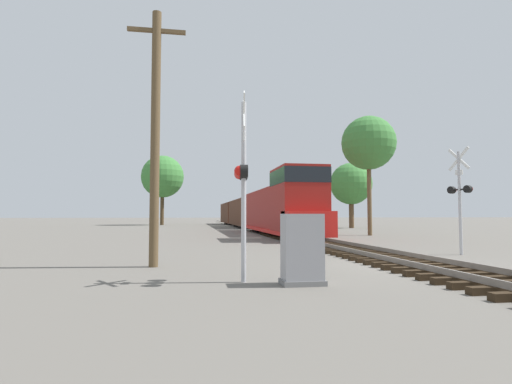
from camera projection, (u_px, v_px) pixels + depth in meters
The scene contains 10 objects.
ground_plane at pixel (407, 265), 12.54m from camera, with size 400.00×400.00×0.00m, color #666059.
rail_track_bed at pixel (407, 261), 12.54m from camera, with size 2.60×160.00×0.31m.
freight_train at pixel (250, 212), 45.41m from camera, with size 2.86×50.40×4.56m.
crossing_signal_near at pixel (242, 176), 9.55m from camera, with size 0.41×1.01×4.48m.
crossing_signal_far at pixel (460, 193), 15.99m from camera, with size 0.59×1.00×4.30m.
relay_cabinet at pixel (302, 250), 9.12m from camera, with size 0.98×0.65×1.61m.
utility_pole at pixel (155, 133), 12.40m from camera, with size 1.80×0.28×8.00m.
tree_far_right at pixel (369, 143), 30.92m from camera, with size 4.17×4.17×9.24m.
tree_mid_background at pixel (351, 184), 47.93m from camera, with size 5.02×5.02×7.82m.
tree_deep_background at pixel (163, 177), 61.53m from camera, with size 6.50×6.50×10.71m.
Camera 1 is at (-6.76, -11.70, 1.60)m, focal length 28.00 mm.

